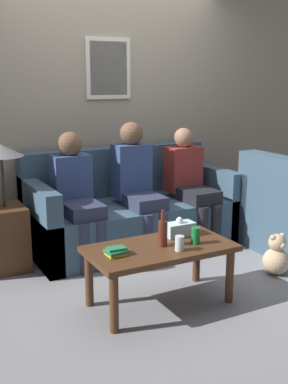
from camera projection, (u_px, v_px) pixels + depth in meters
The scene contains 14 objects.
ground_plane at pixel (158, 261), 4.33m from camera, with size 16.00×16.00×0.00m, color gray.
wall_back at pixel (107, 108), 4.93m from camera, with size 9.00×0.08×2.60m.
couch_main at pixel (129, 213), 4.74m from camera, with size 1.98×0.95×0.93m.
coffee_table at pixel (160, 255), 3.44m from camera, with size 1.05×0.55×0.44m.
side_table_with_lamp at pixel (1, 228), 4.08m from camera, with size 0.45×0.42×1.08m.
wine_bottle at pixel (163, 232), 3.40m from camera, with size 0.07×0.07×0.26m.
drinking_glass at pixel (180, 243), 3.32m from camera, with size 0.06×0.06×0.11m.
book_stack at pixel (116, 251), 3.24m from camera, with size 0.15×0.13×0.05m.
soda_can at pixel (195, 236), 3.46m from camera, with size 0.07×0.07×0.12m.
tissue_box at pixel (179, 229), 3.64m from camera, with size 0.23×0.12×0.15m.
person_left at pixel (76, 192), 4.25m from camera, with size 0.34×0.64×1.15m.
person_middle at pixel (137, 182), 4.51m from camera, with size 0.34×0.62×1.21m.
person_right at pixel (190, 181), 4.76m from camera, with size 0.34×0.64×1.13m.
teddy_bear at pixel (276, 257), 4.02m from camera, with size 0.23×0.23×0.35m.
Camera 1 is at (-2.02, -3.53, 1.62)m, focal length 45.00 mm.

